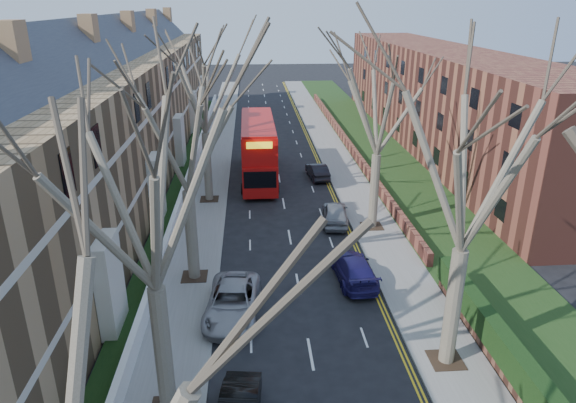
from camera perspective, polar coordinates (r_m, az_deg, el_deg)
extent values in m
cube|color=slate|center=(50.61, -8.20, 4.66)|extent=(3.00, 102.00, 0.12)
cube|color=slate|center=(51.16, 5.37, 4.97)|extent=(3.00, 102.00, 0.12)
cube|color=olive|center=(43.03, -19.71, 7.47)|extent=(9.00, 78.00, 10.00)
cube|color=#31333C|center=(42.12, -20.75, 15.39)|extent=(4.67, 78.00, 4.67)
cube|color=beige|center=(42.42, -13.64, 5.84)|extent=(0.12, 78.00, 0.35)
cube|color=beige|center=(41.66, -14.06, 10.47)|extent=(0.12, 78.00, 0.35)
cube|color=brown|center=(56.81, 16.61, 10.95)|extent=(8.00, 54.00, 10.00)
cube|color=brown|center=(55.12, 6.47, 6.68)|extent=(0.35, 54.00, 0.90)
cube|color=white|center=(43.01, -11.07, 2.24)|extent=(0.30, 78.00, 1.00)
cube|color=#1D3A15|center=(52.06, 10.28, 5.11)|extent=(6.00, 102.00, 0.06)
cylinder|color=brown|center=(19.62, -13.72, -15.94)|extent=(0.64, 0.64, 5.25)
cylinder|color=brown|center=(28.19, -10.67, -3.72)|extent=(0.64, 0.64, 5.07)
cube|color=#2D2116|center=(29.33, -10.33, -8.19)|extent=(1.40, 1.40, 0.05)
cylinder|color=brown|center=(39.32, -8.93, 3.82)|extent=(0.60, 0.60, 5.25)
cube|color=#2D2116|center=(40.17, -8.72, 0.27)|extent=(1.40, 1.40, 0.05)
cylinder|color=brown|center=(22.45, 17.85, -11.18)|extent=(0.64, 0.64, 5.25)
cube|color=#2D2116|center=(23.91, 17.12, -16.48)|extent=(1.40, 1.40, 0.05)
cylinder|color=brown|center=(34.48, 9.55, 1.10)|extent=(0.60, 0.60, 5.07)
cube|color=#2D2116|center=(35.42, 9.31, -2.73)|extent=(1.40, 1.40, 0.05)
cube|color=#AE0E0C|center=(44.50, -3.29, 4.52)|extent=(2.79, 12.05, 2.41)
cube|color=#AE0E0C|center=(43.89, -3.35, 7.39)|extent=(2.78, 11.45, 2.19)
cube|color=black|center=(44.36, -3.30, 5.13)|extent=(2.80, 11.09, 0.99)
cube|color=black|center=(43.87, -3.36, 7.53)|extent=(2.80, 10.85, 0.99)
imported|color=#9A999E|center=(25.65, -6.19, -11.04)|extent=(2.94, 5.54, 1.49)
imported|color=navy|center=(28.68, 7.31, -7.42)|extent=(2.25, 4.97, 1.41)
imported|color=gray|center=(35.66, 5.27, -1.30)|extent=(2.28, 4.52, 1.48)
imported|color=black|center=(44.73, 3.30, 3.41)|extent=(1.79, 4.11, 1.31)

